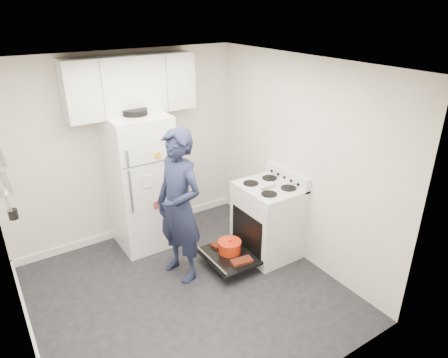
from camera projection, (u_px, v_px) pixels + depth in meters
room at (178, 197)px, 4.05m from camera, size 3.21×3.21×2.51m
electric_range at (267, 220)px, 5.09m from camera, size 0.66×0.76×1.10m
open_oven_door at (229, 252)px, 4.94m from camera, size 0.55×0.70×0.23m
refrigerator at (141, 182)px, 5.15m from camera, size 0.72×0.74×1.85m
upper_cabinets at (131, 85)px, 4.82m from camera, size 1.60×0.33×0.70m
person at (179, 207)px, 4.49m from camera, size 0.58×0.75×1.82m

